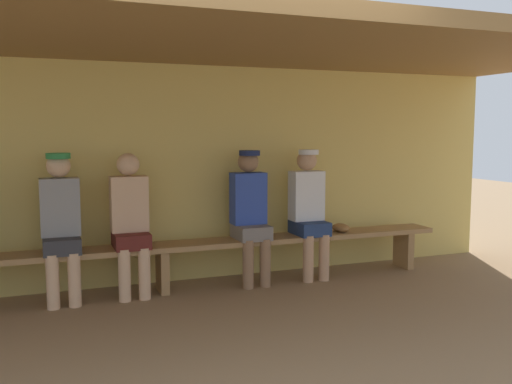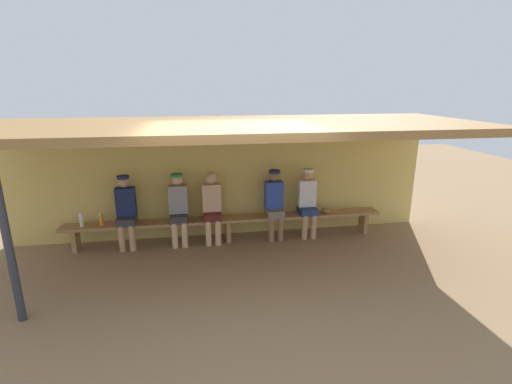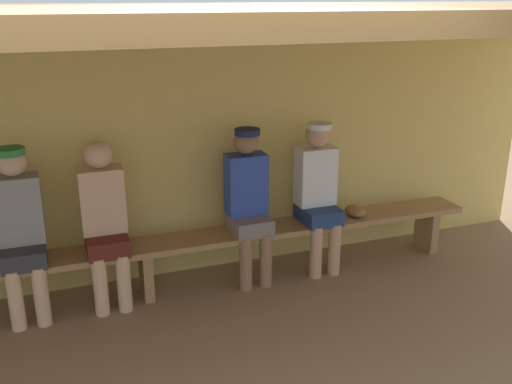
% 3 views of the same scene
% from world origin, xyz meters
% --- Properties ---
extents(back_wall, '(8.00, 0.20, 2.20)m').
position_xyz_m(back_wall, '(0.00, 2.00, 1.10)').
color(back_wall, '#D8BC60').
rests_on(back_wall, ground).
extents(dugout_roof, '(8.00, 2.80, 0.12)m').
position_xyz_m(dugout_roof, '(0.00, 0.70, 2.26)').
color(dugout_roof, olive).
rests_on(dugout_roof, back_wall).
extents(bench, '(6.00, 0.36, 0.46)m').
position_xyz_m(bench, '(0.00, 1.55, 0.39)').
color(bench, '#9E7547').
rests_on(bench, ground).
extents(player_rightmost, '(0.34, 0.42, 1.34)m').
position_xyz_m(player_rightmost, '(-0.29, 1.55, 0.73)').
color(player_rightmost, '#591E19').
rests_on(player_rightmost, ground).
extents(player_in_white, '(0.34, 0.42, 1.34)m').
position_xyz_m(player_in_white, '(0.90, 1.55, 0.75)').
color(player_in_white, slate).
rests_on(player_in_white, ground).
extents(player_near_post, '(0.34, 0.42, 1.34)m').
position_xyz_m(player_near_post, '(-0.90, 1.55, 0.75)').
color(player_near_post, '#333338').
rests_on(player_near_post, ground).
extents(player_in_red, '(0.34, 0.42, 1.34)m').
position_xyz_m(player_in_red, '(1.55, 1.55, 0.75)').
color(player_in_red, navy).
rests_on(player_in_red, ground).
extents(baseball_glove_worn, '(0.17, 0.24, 0.09)m').
position_xyz_m(baseball_glove_worn, '(1.93, 1.53, 0.51)').
color(baseball_glove_worn, olive).
rests_on(baseball_glove_worn, bench).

